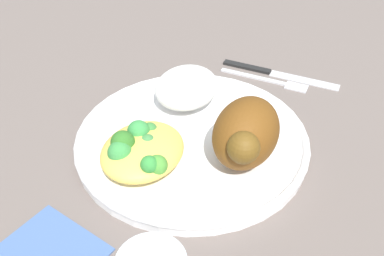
# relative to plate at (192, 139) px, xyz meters

# --- Properties ---
(ground_plane) EXTENTS (2.00, 2.00, 0.00)m
(ground_plane) POSITION_rel_plate_xyz_m (0.00, 0.00, -0.01)
(ground_plane) COLOR #695D57
(plate) EXTENTS (0.30, 0.30, 0.02)m
(plate) POSITION_rel_plate_xyz_m (0.00, 0.00, 0.00)
(plate) COLOR white
(plate) RESTS_ON ground_plane
(roasted_chicken) EXTENTS (0.11, 0.07, 0.08)m
(roasted_chicken) POSITION_rel_plate_xyz_m (0.02, 0.08, 0.05)
(roasted_chicken) COLOR brown
(roasted_chicken) RESTS_ON plate
(rice_pile) EXTENTS (0.10, 0.08, 0.04)m
(rice_pile) POSITION_rel_plate_xyz_m (-0.07, -0.04, 0.03)
(rice_pile) COLOR white
(rice_pile) RESTS_ON plate
(mac_cheese_with_broccoli) EXTENTS (0.11, 0.09, 0.04)m
(mac_cheese_with_broccoli) POSITION_rel_plate_xyz_m (0.07, -0.03, 0.03)
(mac_cheese_with_broccoli) COLOR #EBC352
(mac_cheese_with_broccoli) RESTS_ON plate
(fork) EXTENTS (0.02, 0.14, 0.01)m
(fork) POSITION_rel_plate_xyz_m (-0.19, 0.05, -0.01)
(fork) COLOR silver
(fork) RESTS_ON ground_plane
(knife) EXTENTS (0.02, 0.19, 0.01)m
(knife) POSITION_rel_plate_xyz_m (-0.22, 0.04, -0.01)
(knife) COLOR black
(knife) RESTS_ON ground_plane
(napkin) EXTENTS (0.09, 0.11, 0.00)m
(napkin) POSITION_rel_plate_xyz_m (0.21, -0.06, -0.01)
(napkin) COLOR #47669E
(napkin) RESTS_ON ground_plane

